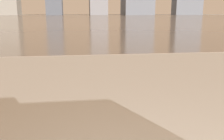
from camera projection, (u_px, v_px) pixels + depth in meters
harbor_water at (79, 17)px, 60.03m from camera, size 180.00×110.00×0.01m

